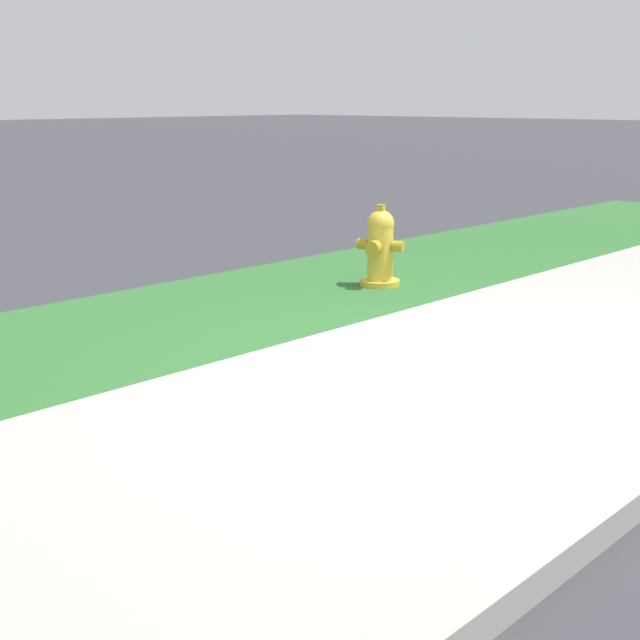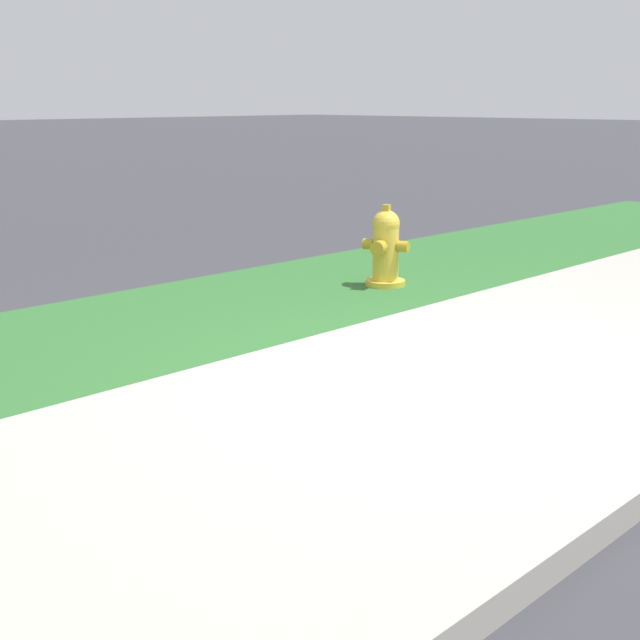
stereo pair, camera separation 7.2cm
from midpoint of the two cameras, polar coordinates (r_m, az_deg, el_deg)
name	(u,v)px [view 2 (the right image)]	position (r m, az deg, el deg)	size (l,w,h in m)	color
ground_plane	(471,380)	(5.01, 10.06, -3.79)	(120.00, 120.00, 0.00)	#38383D
sidewalk_pavement	(471,379)	(5.01, 10.07, -3.73)	(18.00, 2.53, 0.01)	#ADA89E
grass_verge	(206,312)	(6.53, -7.01, 0.53)	(18.00, 2.11, 0.01)	#2D662D
fire_hydrant_by_grass_verge	(386,248)	(7.36, 4.50, 4.62)	(0.38, 0.40, 0.67)	gold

